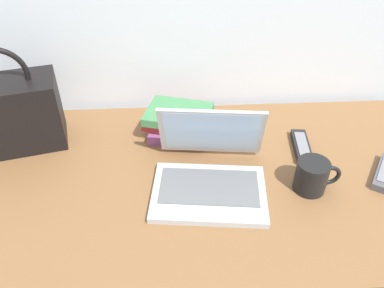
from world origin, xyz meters
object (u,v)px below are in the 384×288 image
object	(u,v)px
coffee_mug	(313,176)
remote_control_far	(302,147)
handbag	(9,113)
laptop	(210,171)
book_stack	(179,122)

from	to	relation	value
coffee_mug	remote_control_far	world-z (taller)	coffee_mug
remote_control_far	handbag	xyz separation A→B (m)	(-0.90, 0.08, 0.10)
coffee_mug	remote_control_far	distance (m)	0.18
laptop	book_stack	xyz separation A→B (m)	(-0.08, 0.24, 0.00)
laptop	remote_control_far	world-z (taller)	laptop
laptop	handbag	size ratio (longest dim) A/B	1.02
laptop	handbag	distance (m)	0.64
remote_control_far	coffee_mug	bearing A→B (deg)	-98.06
laptop	book_stack	bearing A→B (deg)	108.32
coffee_mug	book_stack	xyz separation A→B (m)	(-0.36, 0.28, 0.00)
remote_control_far	book_stack	xyz separation A→B (m)	(-0.38, 0.10, 0.04)
handbag	book_stack	distance (m)	0.52
laptop	coffee_mug	xyz separation A→B (m)	(0.28, -0.04, 0.00)
laptop	coffee_mug	bearing A→B (deg)	-7.53
laptop	remote_control_far	distance (m)	0.33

